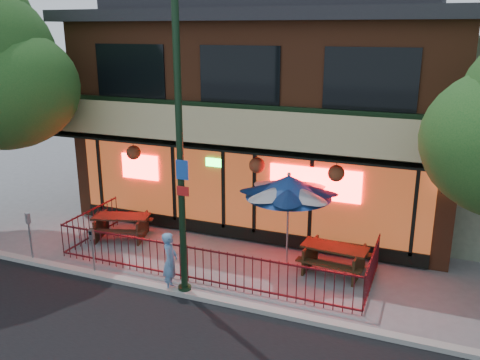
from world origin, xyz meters
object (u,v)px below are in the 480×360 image
(patio_umbrella, at_px, (289,186))
(picnic_table_right, at_px, (334,255))
(street_light, at_px, (181,170))
(parking_meter_near, at_px, (92,245))
(picnic_table_left, at_px, (121,223))
(pedestrian, at_px, (170,262))
(parking_meter_far, at_px, (29,229))

(patio_umbrella, bearing_deg, picnic_table_right, -0.63)
(street_light, bearing_deg, picnic_table_right, 38.76)
(picnic_table_right, bearing_deg, parking_meter_near, -156.58)
(picnic_table_left, xyz_separation_m, pedestrian, (3.03, -2.32, 0.28))
(parking_meter_far, bearing_deg, picnic_table_left, 60.66)
(picnic_table_right, bearing_deg, parking_meter_far, -162.33)
(picnic_table_right, height_order, parking_meter_near, parking_meter_near)
(parking_meter_near, bearing_deg, picnic_table_left, 107.91)
(picnic_table_left, height_order, parking_meter_far, parking_meter_far)
(street_light, xyz_separation_m, patio_umbrella, (1.83, 2.54, -0.91))
(patio_umbrella, relative_size, parking_meter_far, 1.82)
(picnic_table_left, bearing_deg, pedestrian, -37.35)
(parking_meter_far, bearing_deg, street_light, -0.03)
(patio_umbrella, distance_m, pedestrian, 3.66)
(picnic_table_right, xyz_separation_m, pedestrian, (-3.55, -2.47, 0.28))
(picnic_table_right, bearing_deg, pedestrian, -145.17)
(parking_meter_near, bearing_deg, street_light, -0.06)
(parking_meter_near, bearing_deg, pedestrian, 1.27)
(pedestrian, relative_size, parking_meter_far, 1.05)
(street_light, height_order, picnic_table_left, street_light)
(street_light, distance_m, picnic_table_right, 4.83)
(picnic_table_left, relative_size, pedestrian, 1.33)
(pedestrian, distance_m, parking_meter_near, 2.27)
(street_light, height_order, patio_umbrella, street_light)
(street_light, xyz_separation_m, parking_meter_far, (-4.77, 0.00, -2.18))
(street_light, distance_m, parking_meter_far, 5.25)
(street_light, distance_m, patio_umbrella, 3.26)
(pedestrian, bearing_deg, picnic_table_right, -72.59)
(pedestrian, xyz_separation_m, parking_meter_far, (-4.36, -0.05, 0.22))
(patio_umbrella, distance_m, parking_meter_near, 5.35)
(street_light, distance_m, parking_meter_near, 3.53)
(picnic_table_left, relative_size, parking_meter_far, 1.40)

